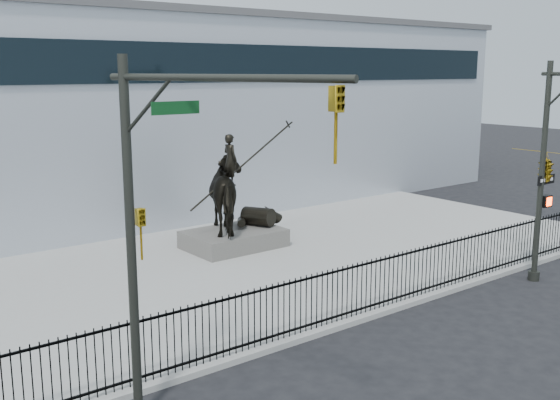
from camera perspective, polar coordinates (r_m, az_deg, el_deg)
ground at (r=17.50m, az=9.63°, el=-11.49°), size 120.00×120.00×0.00m
plaza at (r=22.46m, az=-3.72°, el=-5.96°), size 30.00×12.00×0.15m
building at (r=33.10m, az=-16.74°, el=6.96°), size 44.00×14.00×9.00m
picket_fence at (r=17.98m, az=6.76°, el=-7.69°), size 22.10×0.10×1.50m
statue_plinth at (r=24.71m, az=-4.04°, el=-3.39°), size 3.53×2.44×0.66m
equestrian_statue at (r=24.38m, az=-3.96°, el=0.52°), size 4.50×2.79×3.81m
traffic_signal_left at (r=11.75m, az=-10.12°, el=-2.16°), size 1.52×4.84×7.00m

